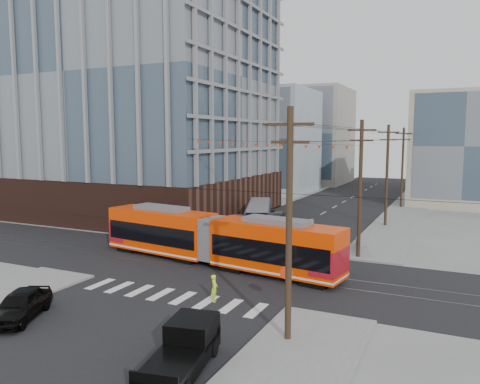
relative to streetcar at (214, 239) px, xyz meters
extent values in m
plane|color=slate|center=(1.07, -4.50, -1.96)|extent=(160.00, 160.00, 0.00)
cube|color=#381E16|center=(-20.93, 18.50, 12.34)|extent=(30.00, 25.00, 28.60)
cube|color=#8C99A5|center=(-15.93, 47.50, 7.04)|extent=(18.00, 16.00, 18.00)
cube|color=gray|center=(17.07, 43.50, 6.04)|extent=(14.00, 14.00, 16.00)
cube|color=gray|center=(-12.93, 67.50, 8.04)|extent=(16.00, 18.00, 20.00)
cube|color=#8C99A5|center=(19.07, 63.50, 5.04)|extent=(16.00, 16.00, 14.00)
cylinder|color=black|center=(9.57, -10.50, 3.54)|extent=(0.30, 0.30, 11.00)
cylinder|color=black|center=(9.57, 51.50, 3.54)|extent=(0.30, 0.30, 11.00)
imported|color=black|center=(-4.19, -13.96, -1.17)|extent=(3.58, 5.00, 1.58)
imported|color=#ADBAC6|center=(-4.92, 8.54, -1.26)|extent=(1.84, 4.35, 1.40)
imported|color=silver|center=(-4.26, 14.02, -1.21)|extent=(3.62, 5.58, 1.50)
imported|color=#515254|center=(-3.85, 21.46, -1.37)|extent=(3.43, 4.63, 1.17)
imported|color=#D0FF2C|center=(3.85, -7.19, -1.15)|extent=(0.57, 0.69, 1.61)
cube|color=slate|center=(9.37, 8.88, -1.55)|extent=(2.01, 4.17, 0.82)
camera|label=1|loc=(16.52, -30.67, 7.63)|focal=35.00mm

